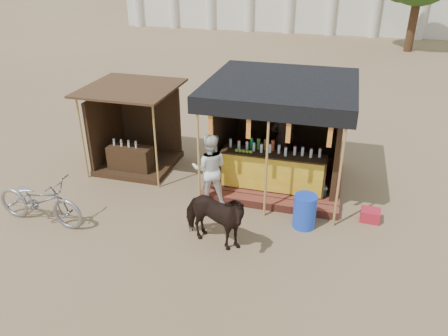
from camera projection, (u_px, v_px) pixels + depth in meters
ground at (204, 247)px, 9.25m from camera, size 120.00×120.00×0.00m
main_stall at (279, 146)px, 11.44m from camera, size 3.60×3.61×2.78m
secondary_stall at (132, 137)px, 12.41m from camera, size 2.40×2.40×2.38m
cow at (214, 219)px, 9.02m from camera, size 1.71×1.09×1.34m
motorbike at (39, 200)px, 9.84m from camera, size 2.26×0.90×1.17m
bystander at (210, 169)px, 10.55m from camera, size 1.00×0.86×1.79m
blue_barrel at (305, 211)px, 9.77m from camera, size 0.64×0.64×0.79m
red_crate at (370, 215)px, 10.09m from camera, size 0.45×0.38×0.28m
cooler at (312, 191)px, 10.90m from camera, size 0.73×0.58×0.46m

